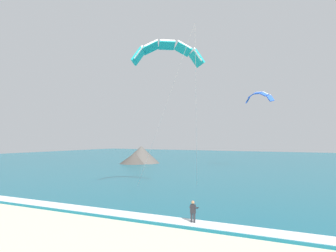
% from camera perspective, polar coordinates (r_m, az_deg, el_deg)
% --- Properties ---
extents(sea, '(200.00, 120.00, 0.20)m').
position_cam_1_polar(sea, '(81.05, 22.46, -5.84)').
color(sea, '#146075').
rests_on(sea, ground).
extents(surf_foam, '(200.00, 1.74, 0.04)m').
position_cam_1_polar(surf_foam, '(23.68, 7.05, -15.84)').
color(surf_foam, white).
rests_on(surf_foam, sea).
extents(surfboard, '(0.50, 1.42, 0.09)m').
position_cam_1_polar(surfboard, '(24.23, 4.12, -15.99)').
color(surfboard, '#E04C38').
rests_on(surfboard, ground).
extents(kitesurfer, '(0.55, 0.53, 1.69)m').
position_cam_1_polar(kitesurfer, '(24.04, 4.13, -13.87)').
color(kitesurfer, '#232328').
rests_on(kitesurfer, ground).
extents(kite_primary, '(9.65, 10.83, 14.49)m').
position_cam_1_polar(kite_primary, '(35.54, -0.10, 12.17)').
color(kite_primary, teal).
extents(kite_distant, '(5.48, 2.54, 2.05)m').
position_cam_1_polar(kite_distant, '(64.87, 14.59, 4.77)').
color(kite_distant, blue).
extents(headland_left, '(8.52, 9.95, 3.99)m').
position_cam_1_polar(headland_left, '(76.96, -4.69, -4.99)').
color(headland_left, '#665B51').
rests_on(headland_left, ground).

